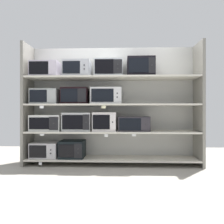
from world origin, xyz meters
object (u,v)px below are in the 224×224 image
at_px(microwave_9, 46,70).
at_px(microwave_5, 134,124).
at_px(microwave_3, 77,122).
at_px(microwave_2, 47,123).
at_px(microwave_11, 109,69).
at_px(microwave_12, 141,68).
at_px(microwave_0, 45,150).
at_px(microwave_6, 45,97).
at_px(microwave_1, 72,149).
at_px(microwave_8, 106,96).
at_px(microwave_7, 75,96).
at_px(microwave_4, 105,122).
at_px(microwave_10, 77,69).

bearing_deg(microwave_9, microwave_5, -0.00).
distance_m(microwave_3, microwave_9, 1.13).
bearing_deg(microwave_2, microwave_11, -0.02).
distance_m(microwave_2, microwave_12, 2.00).
distance_m(microwave_0, microwave_6, 0.99).
distance_m(microwave_1, microwave_12, 1.95).
bearing_deg(microwave_0, microwave_9, -0.10).
relative_size(microwave_1, microwave_3, 0.86).
height_order(microwave_0, microwave_11, microwave_11).
bearing_deg(microwave_6, microwave_0, -5.48).
bearing_deg(microwave_2, microwave_0, -179.39).
distance_m(microwave_2, microwave_5, 1.60).
height_order(microwave_0, microwave_8, microwave_8).
xyz_separation_m(microwave_2, microwave_7, (0.52, -0.00, 0.50)).
height_order(microwave_2, microwave_11, microwave_11).
relative_size(microwave_2, microwave_5, 0.97).
bearing_deg(microwave_12, microwave_8, -179.98).
xyz_separation_m(microwave_5, microwave_9, (-1.62, 0.00, 0.99)).
relative_size(microwave_2, microwave_7, 1.16).
height_order(microwave_8, microwave_12, microwave_12).
distance_m(microwave_4, microwave_8, 0.47).
bearing_deg(microwave_10, microwave_11, -0.04).
bearing_deg(microwave_3, microwave_1, 179.91).
height_order(microwave_1, microwave_6, microwave_6).
relative_size(microwave_3, microwave_5, 0.90).
bearing_deg(microwave_0, microwave_4, 0.01).
xyz_separation_m(microwave_7, microwave_9, (-0.54, -0.00, 0.48)).
bearing_deg(microwave_2, microwave_1, -0.01).
bearing_deg(microwave_9, microwave_12, 0.01).
xyz_separation_m(microwave_5, microwave_8, (-0.50, 0.00, 0.51)).
bearing_deg(microwave_10, microwave_2, 180.00).
bearing_deg(microwave_4, microwave_6, -179.99).
relative_size(microwave_5, microwave_7, 1.19).
bearing_deg(microwave_5, microwave_6, 180.00).
distance_m(microwave_1, microwave_8, 1.16).
height_order(microwave_0, microwave_1, microwave_1).
xyz_separation_m(microwave_3, microwave_7, (-0.05, -0.00, 0.48)).
xyz_separation_m(microwave_2, microwave_10, (0.56, -0.00, 0.99)).
height_order(microwave_0, microwave_4, microwave_4).
bearing_deg(microwave_11, microwave_9, 179.99).
distance_m(microwave_4, microwave_6, 1.19).
xyz_separation_m(microwave_6, microwave_10, (0.59, 0.00, 0.51)).
relative_size(microwave_2, microwave_8, 1.00).
relative_size(microwave_5, microwave_8, 1.03).
bearing_deg(microwave_7, microwave_0, -180.00).
height_order(microwave_8, microwave_9, microwave_9).
distance_m(microwave_2, microwave_11, 1.52).
height_order(microwave_4, microwave_8, microwave_8).
distance_m(microwave_2, microwave_6, 0.49).
relative_size(microwave_8, microwave_9, 1.09).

